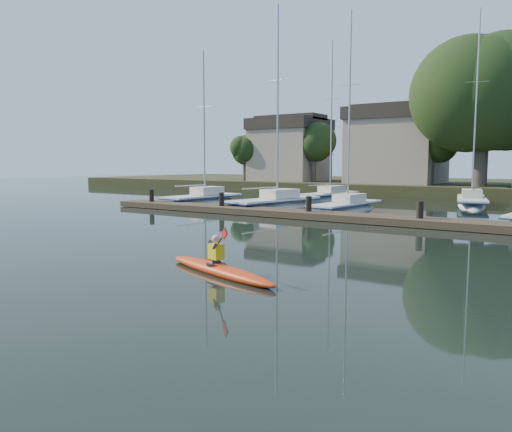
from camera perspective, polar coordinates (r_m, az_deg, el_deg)
The scene contains 9 objects.
ground at distance 14.34m, azimuth -9.71°, elevation -6.27°, with size 160.00×160.00×0.00m, color black.
kayak at distance 13.85m, azimuth -4.26°, elevation -5.87°, with size 4.70×2.01×1.51m.
dock at distance 26.16m, azimuth 11.85°, elevation -0.21°, with size 34.00×2.00×1.80m.
sailboat_0 at distance 36.76m, azimuth -6.08°, elevation 1.09°, with size 2.99×7.93×12.28m.
sailboat_1 at distance 33.12m, azimuth 2.16°, elevation 0.56°, with size 3.74×9.07×14.43m.
sailboat_2 at distance 31.60m, azimuth 10.21°, elevation 0.25°, with size 2.51×8.15×13.28m.
sailboat_5 at distance 40.95m, azimuth 8.29°, elevation 1.62°, with size 2.86×8.52×13.84m.
sailboat_6 at distance 38.24m, azimuth 23.39°, elevation 0.85°, with size 3.80×9.43×14.67m.
shore at distance 51.06m, azimuth 24.82°, elevation 5.84°, with size 90.00×25.25×12.75m.
Camera 1 is at (9.67, -10.14, 3.09)m, focal length 35.00 mm.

